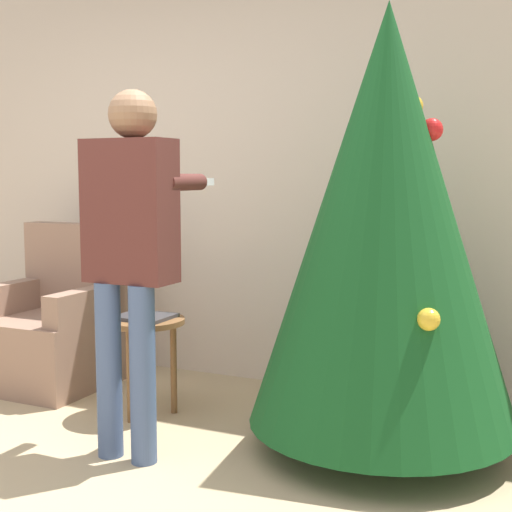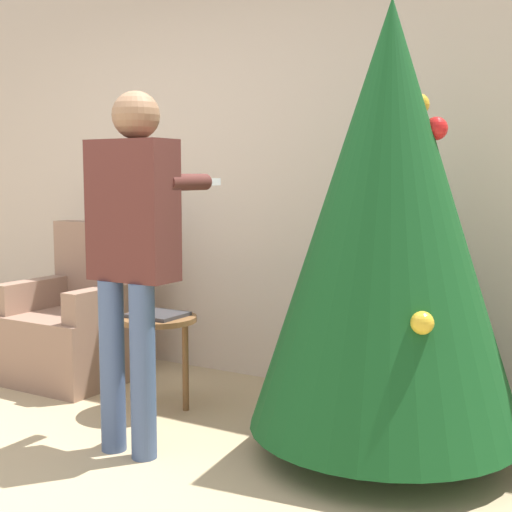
{
  "view_description": "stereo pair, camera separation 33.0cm",
  "coord_description": "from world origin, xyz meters",
  "px_view_note": "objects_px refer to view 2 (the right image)",
  "views": [
    {
      "loc": [
        2.16,
        -1.91,
        1.33
      ],
      "look_at": [
        0.77,
        1.07,
        0.95
      ],
      "focal_mm": 50.0,
      "sensor_mm": 36.0,
      "label": 1
    },
    {
      "loc": [
        2.45,
        -1.75,
        1.33
      ],
      "look_at": [
        0.77,
        1.07,
        0.95
      ],
      "focal_mm": 50.0,
      "sensor_mm": 36.0,
      "label": 2
    }
  ],
  "objects_px": {
    "christmas_tree": "(388,219)",
    "person_standing": "(133,238)",
    "armchair": "(77,326)",
    "side_stool": "(158,331)"
  },
  "relations": [
    {
      "from": "christmas_tree",
      "to": "person_standing",
      "type": "relative_size",
      "value": 1.23
    },
    {
      "from": "person_standing",
      "to": "armchair",
      "type": "bearing_deg",
      "value": 146.35
    },
    {
      "from": "person_standing",
      "to": "side_stool",
      "type": "xyz_separation_m",
      "value": [
        -0.28,
        0.52,
        -0.58
      ]
    },
    {
      "from": "christmas_tree",
      "to": "side_stool",
      "type": "relative_size",
      "value": 3.92
    },
    {
      "from": "person_standing",
      "to": "side_stool",
      "type": "distance_m",
      "value": 0.82
    },
    {
      "from": "side_stool",
      "to": "armchair",
      "type": "bearing_deg",
      "value": 164.38
    },
    {
      "from": "armchair",
      "to": "person_standing",
      "type": "bearing_deg",
      "value": -33.65
    },
    {
      "from": "christmas_tree",
      "to": "person_standing",
      "type": "distance_m",
      "value": 1.19
    },
    {
      "from": "christmas_tree",
      "to": "armchair",
      "type": "bearing_deg",
      "value": 174.86
    },
    {
      "from": "armchair",
      "to": "side_stool",
      "type": "relative_size",
      "value": 1.87
    }
  ]
}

